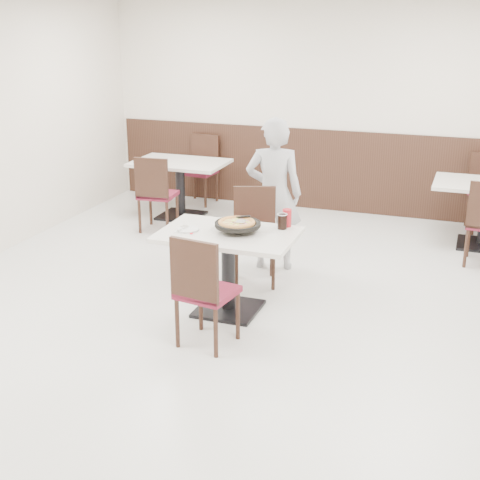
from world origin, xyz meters
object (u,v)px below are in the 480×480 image
(diner_person, at_px, (274,194))
(cola_glass, at_px, (282,222))
(chair_near, at_px, (207,290))
(bg_table_left, at_px, (180,189))
(bg_chair_left_near, at_px, (158,193))
(pizza, at_px, (237,225))
(red_cup, at_px, (287,218))
(side_plate, at_px, (188,229))
(bg_chair_left_far, at_px, (200,170))
(main_table, at_px, (228,272))
(pizza_pan, at_px, (238,227))
(chair_far, at_px, (255,238))

(diner_person, bearing_deg, cola_glass, 97.82)
(chair_near, height_order, cola_glass, chair_near)
(chair_near, relative_size, bg_table_left, 0.79)
(chair_near, height_order, bg_chair_left_near, same)
(bg_chair_left_near, bearing_deg, chair_near, -61.37)
(cola_glass, bearing_deg, diner_person, 111.23)
(pizza, bearing_deg, red_cup, 36.68)
(side_plate, bearing_deg, pizza, 17.34)
(bg_table_left, xyz_separation_m, bg_chair_left_far, (-0.03, 0.72, 0.10))
(chair_near, bearing_deg, red_cup, 78.41)
(main_table, bearing_deg, diner_person, 87.51)
(pizza, height_order, bg_table_left, pizza)
(pizza_pan, xyz_separation_m, pizza, (-0.02, 0.02, 0.02))
(main_table, bearing_deg, pizza, 48.64)
(chair_near, distance_m, pizza_pan, 0.76)
(red_cup, bearing_deg, chair_near, -110.41)
(red_cup, xyz_separation_m, bg_chair_left_far, (-2.11, 2.92, -0.35))
(main_table, bearing_deg, side_plate, -169.83)
(pizza_pan, xyz_separation_m, diner_person, (-0.02, 1.16, 0.01))
(pizza_pan, xyz_separation_m, bg_chair_left_far, (-1.74, 3.23, -0.32))
(main_table, height_order, pizza_pan, pizza_pan)
(bg_table_left, relative_size, bg_chair_left_near, 1.26)
(pizza, bearing_deg, diner_person, 90.27)
(cola_glass, relative_size, bg_chair_left_far, 0.14)
(main_table, bearing_deg, red_cup, 38.54)
(main_table, height_order, red_cup, red_cup)
(cola_glass, distance_m, diner_person, 1.01)
(red_cup, height_order, bg_table_left, red_cup)
(bg_chair_left_far, bearing_deg, pizza_pan, 123.08)
(main_table, bearing_deg, chair_far, 89.07)
(main_table, height_order, side_plate, side_plate)
(chair_near, xyz_separation_m, bg_chair_left_far, (-1.73, 3.92, 0.00))
(bg_table_left, bearing_deg, red_cup, -46.77)
(chair_far, bearing_deg, pizza_pan, 75.80)
(red_cup, bearing_deg, pizza, -143.32)
(pizza_pan, height_order, pizza, pizza)
(bg_table_left, distance_m, bg_chair_left_far, 0.72)
(chair_far, distance_m, pizza_pan, 0.74)
(chair_near, bearing_deg, bg_table_left, 126.83)
(chair_far, bearing_deg, bg_chair_left_near, -56.12)
(chair_near, bearing_deg, pizza, 99.53)
(pizza_pan, bearing_deg, diner_person, 91.14)
(main_table, distance_m, side_plate, 0.53)
(chair_near, height_order, bg_table_left, chair_near)
(main_table, bearing_deg, pizza_pan, 30.59)
(pizza_pan, xyz_separation_m, red_cup, (0.36, 0.30, 0.04))
(chair_far, height_order, cola_glass, chair_far)
(chair_far, xyz_separation_m, pizza, (0.05, -0.65, 0.34))
(cola_glass, bearing_deg, bg_chair_left_near, 141.02)
(chair_near, distance_m, pizza, 0.79)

